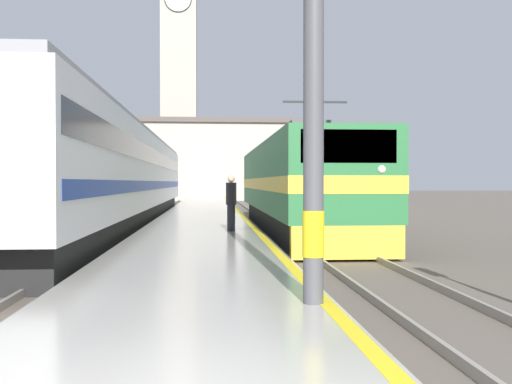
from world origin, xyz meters
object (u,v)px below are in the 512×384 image
Objects in this scene: passenger_train at (124,176)px; person_on_platform at (231,202)px; locomotive_train at (294,186)px; clock_tower at (179,66)px.

passenger_train reaches higher than person_on_platform.
passenger_train is (-7.13, 3.86, 0.41)m from locomotive_train.
clock_tower is at bearing 94.58° from person_on_platform.
passenger_train is at bearing 151.54° from locomotive_train.
person_on_platform is (4.50, -7.94, -0.90)m from passenger_train.
locomotive_train is at bearing -82.30° from clock_tower.
clock_tower is (-4.62, 57.64, 15.45)m from person_on_platform.
clock_tower is (-7.24, 53.56, 14.96)m from locomotive_train.
locomotive_train is 56.08m from clock_tower.
locomotive_train reaches higher than person_on_platform.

